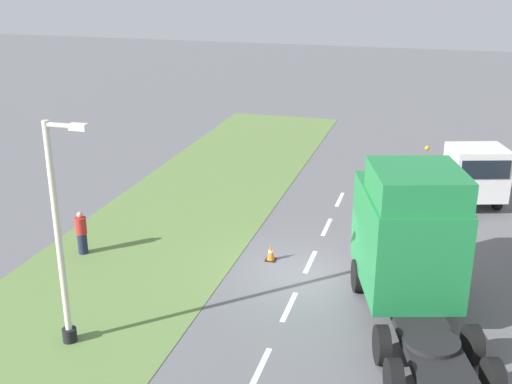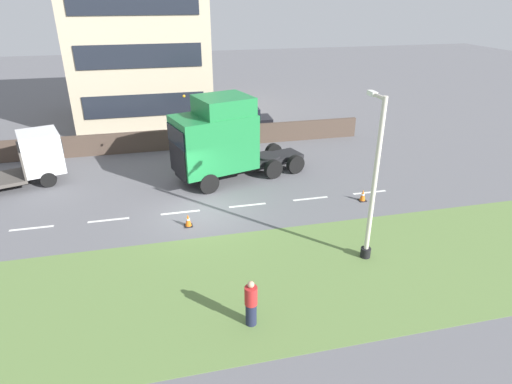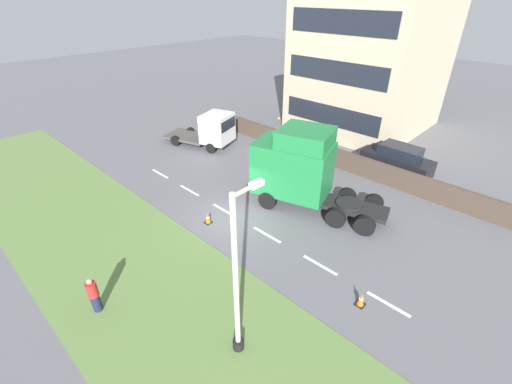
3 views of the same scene
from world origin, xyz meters
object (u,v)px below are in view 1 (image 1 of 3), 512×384
Objects in this scene: lamp_post at (62,250)px; pedestrian at (82,233)px; flatbed_truck at (472,174)px; traffic_cone_lead at (271,253)px; lorry_cab at (409,240)px.

pedestrian is (-2.64, 5.10, -2.01)m from lamp_post.
flatbed_truck is at bearing 33.49° from pedestrian.
lamp_post is at bearing -62.62° from pedestrian.
flatbed_truck is 17.60m from lamp_post.
pedestrian is at bearing 15.94° from flatbed_truck.
lamp_post is at bearing -121.47° from traffic_cone_lead.
lamp_post reaches higher than flatbed_truck.
pedestrian is 6.73m from traffic_cone_lead.
flatbed_truck is 3.69× the size of pedestrian.
lorry_cab reaches higher than flatbed_truck.
traffic_cone_lead is at bearing 138.53° from lorry_cab.
pedestrian is (-11.27, 0.84, -1.51)m from lorry_cab.
lorry_cab is at bearing 26.30° from lamp_post.
pedestrian reaches higher than traffic_cone_lead.
lamp_post is 3.91× the size of pedestrian.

